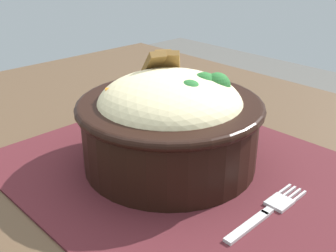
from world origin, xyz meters
TOP-DOWN VIEW (x-y plane):
  - table at (0.00, 0.00)m, footprint 1.11×0.79m
  - placemat at (0.01, -0.00)m, footprint 0.43×0.36m
  - bowl at (-0.02, -0.00)m, footprint 0.22×0.22m
  - fork at (0.12, 0.00)m, footprint 0.02×0.12m

SIDE VIEW (x-z plane):
  - table at x=0.00m, z-range 0.31..1.06m
  - placemat at x=0.01m, z-range 0.76..0.76m
  - fork at x=0.12m, z-range 0.76..0.77m
  - bowl at x=-0.02m, z-range 0.75..0.89m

